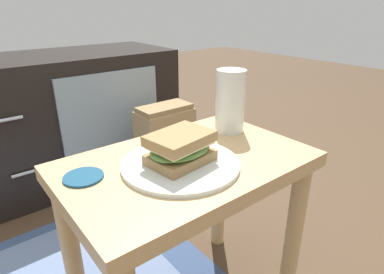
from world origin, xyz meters
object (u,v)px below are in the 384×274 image
object	(u,v)px
plate	(181,164)
beer_glass	(230,102)
sandwich_front	(180,148)
paper_bag	(166,150)
tv_cabinet	(68,118)
coaster	(83,177)

from	to	relation	value
plate	beer_glass	world-z (taller)	beer_glass
sandwich_front	paper_bag	size ratio (longest dim) A/B	0.39
tv_cabinet	paper_bag	world-z (taller)	tv_cabinet
beer_glass	coaster	size ratio (longest dim) A/B	2.08
tv_cabinet	sandwich_front	bearing A→B (deg)	-93.99
tv_cabinet	beer_glass	bearing A→B (deg)	-79.61
coaster	paper_bag	world-z (taller)	coaster
plate	coaster	size ratio (longest dim) A/B	3.17
coaster	beer_glass	bearing A→B (deg)	0.50
tv_cabinet	plate	size ratio (longest dim) A/B	3.76
sandwich_front	beer_glass	xyz separation A→B (m)	(0.23, 0.08, 0.04)
sandwich_front	beer_glass	distance (m)	0.25
plate	paper_bag	bearing A→B (deg)	59.19
tv_cabinet	paper_bag	distance (m)	0.50
sandwich_front	tv_cabinet	bearing A→B (deg)	86.01
beer_glass	plate	bearing A→B (deg)	-159.80
tv_cabinet	paper_bag	xyz separation A→B (m)	(0.27, -0.41, -0.09)
tv_cabinet	paper_bag	bearing A→B (deg)	-57.02
sandwich_front	coaster	world-z (taller)	sandwich_front
coaster	paper_bag	bearing A→B (deg)	42.75
sandwich_front	coaster	xyz separation A→B (m)	(-0.18, 0.08, -0.04)
paper_bag	coaster	bearing A→B (deg)	-137.25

